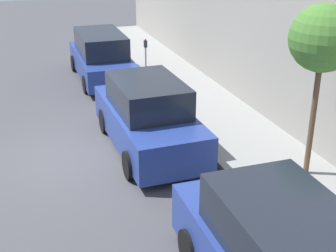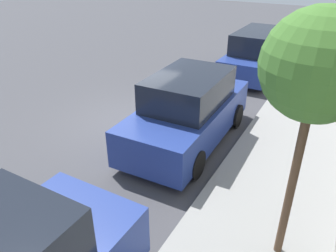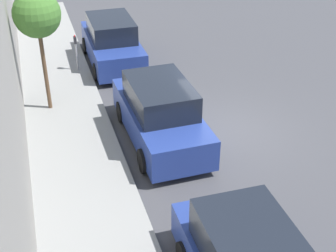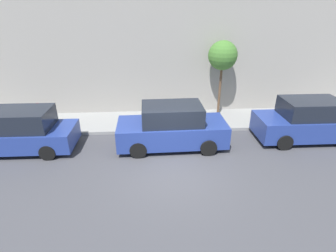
# 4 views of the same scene
# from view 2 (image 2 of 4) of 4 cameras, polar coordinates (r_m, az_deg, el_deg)

# --- Properties ---
(ground_plane) EXTENTS (60.00, 60.00, 0.00)m
(ground_plane) POSITION_cam_2_polar(r_m,az_deg,el_deg) (10.55, -6.80, 0.75)
(ground_plane) COLOR #424247
(sidewalk) EXTENTS (2.71, 32.00, 0.15)m
(sidewalk) POSITION_cam_2_polar(r_m,az_deg,el_deg) (8.93, 19.71, -5.77)
(sidewalk) COLOR gray
(sidewalk) RESTS_ON ground_plane
(parked_suv_second) EXTENTS (2.08, 4.83, 1.98)m
(parked_suv_second) POSITION_cam_2_polar(r_m,az_deg,el_deg) (9.04, 3.56, 2.64)
(parked_suv_second) COLOR navy
(parked_suv_second) RESTS_ON ground_plane
(parked_minivan_third) EXTENTS (2.02, 4.92, 1.90)m
(parked_minivan_third) POSITION_cam_2_polar(r_m,az_deg,el_deg) (15.06, 15.29, 12.11)
(parked_minivan_third) COLOR navy
(parked_minivan_third) RESTS_ON ground_plane
(parking_meter_far) EXTENTS (0.11, 0.15, 1.44)m
(parking_meter_far) POSITION_cam_2_polar(r_m,az_deg,el_deg) (14.38, 21.72, 10.86)
(parking_meter_far) COLOR #ADADB2
(parking_meter_far) RESTS_ON sidewalk
(street_tree) EXTENTS (1.52, 1.52, 4.12)m
(street_tree) POSITION_cam_2_polar(r_m,az_deg,el_deg) (4.70, 24.65, 9.21)
(street_tree) COLOR brown
(street_tree) RESTS_ON sidewalk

